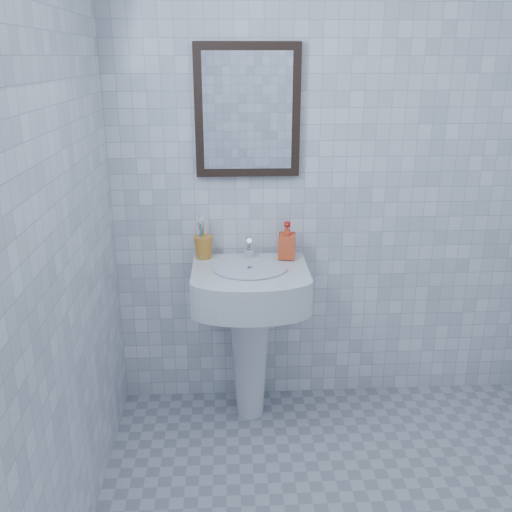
{
  "coord_description": "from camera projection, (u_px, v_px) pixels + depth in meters",
  "views": [
    {
      "loc": [
        -0.53,
        -1.58,
        1.79
      ],
      "look_at": [
        -0.4,
        0.86,
        0.94
      ],
      "focal_mm": 40.0,
      "sensor_mm": 36.0,
      "label": 1
    }
  ],
  "objects": [
    {
      "name": "soap_dispenser",
      "position": [
        287.0,
        240.0,
        2.81
      ],
      "size": [
        0.1,
        0.1,
        0.18
      ],
      "primitive_type": "imported",
      "rotation": [
        0.0,
        0.0,
        -0.17
      ],
      "color": "red",
      "rests_on": "washbasin"
    },
    {
      "name": "toothbrush_cup",
      "position": [
        203.0,
        247.0,
        2.82
      ],
      "size": [
        0.12,
        0.12,
        0.11
      ],
      "primitive_type": null,
      "rotation": [
        0.0,
        0.0,
        0.36
      ],
      "color": "orange",
      "rests_on": "washbasin"
    },
    {
      "name": "wall_mirror",
      "position": [
        248.0,
        111.0,
        2.69
      ],
      "size": [
        0.5,
        0.04,
        0.62
      ],
      "color": "black",
      "rests_on": "wall_back"
    },
    {
      "name": "wall_back",
      "position": [
        332.0,
        172.0,
        2.83
      ],
      "size": [
        2.2,
        0.02,
        2.5
      ],
      "primitive_type": "cube",
      "color": "white",
      "rests_on": "ground"
    },
    {
      "name": "faucet",
      "position": [
        249.0,
        249.0,
        2.82
      ],
      "size": [
        0.05,
        0.1,
        0.12
      ],
      "color": "silver",
      "rests_on": "washbasin"
    },
    {
      "name": "wall_left",
      "position": [
        29.0,
        256.0,
        1.64
      ],
      "size": [
        0.02,
        2.4,
        2.5
      ],
      "primitive_type": "cube",
      "color": "white",
      "rests_on": "ground"
    },
    {
      "name": "washbasin",
      "position": [
        250.0,
        317.0,
        2.83
      ],
      "size": [
        0.55,
        0.41,
        0.85
      ],
      "color": "silver",
      "rests_on": "ground"
    }
  ]
}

